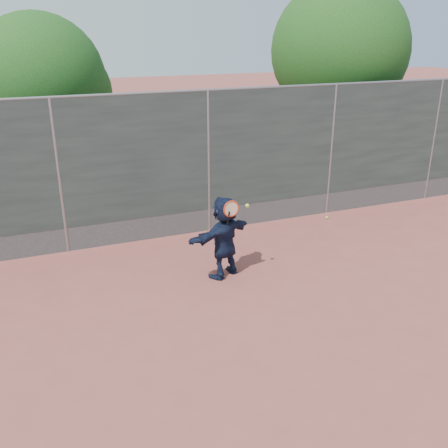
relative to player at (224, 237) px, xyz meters
name	(u,v)px	position (x,y,z in m)	size (l,w,h in m)	color
ground	(285,307)	(0.49, -1.39, -0.74)	(80.00, 80.00, 0.00)	#9E4C42
player	(224,237)	(0.00, 0.00, 0.00)	(1.37, 0.44, 1.48)	#131B34
ball_ground	(327,217)	(3.27, 1.74, -0.71)	(0.07, 0.07, 0.07)	#BCF536
fence	(208,160)	(0.49, 2.11, 0.84)	(20.00, 0.06, 3.03)	#38423D
swing_action	(233,209)	(0.08, -0.20, 0.57)	(0.49, 0.13, 0.51)	red
tree_right	(344,54)	(5.17, 4.36, 2.75)	(3.78, 3.60, 5.39)	#382314
tree_left	(47,84)	(-2.36, 5.16, 2.20)	(3.15, 3.00, 4.53)	#382314
weed_clump	(224,224)	(0.79, 1.99, -0.61)	(0.68, 0.07, 0.30)	#387226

